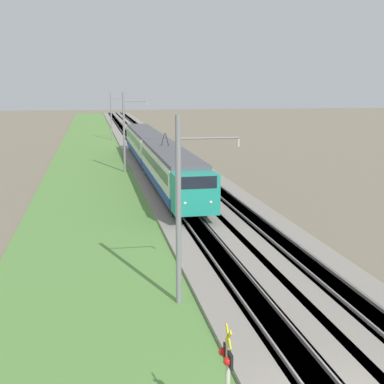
% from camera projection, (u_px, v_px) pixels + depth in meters
% --- Properties ---
extents(ballast_main, '(240.00, 4.40, 0.30)m').
position_uv_depth(ballast_main, '(146.00, 161.00, 62.80)').
color(ballast_main, gray).
rests_on(ballast_main, ground).
extents(ballast_adjacent, '(240.00, 4.40, 0.30)m').
position_uv_depth(ballast_adjacent, '(180.00, 161.00, 63.51)').
color(ballast_adjacent, gray).
rests_on(ballast_adjacent, ground).
extents(track_main, '(240.00, 1.57, 0.45)m').
position_uv_depth(track_main, '(146.00, 161.00, 62.80)').
color(track_main, '#4C4238').
rests_on(track_main, ground).
extents(track_adjacent, '(240.00, 1.57, 0.45)m').
position_uv_depth(track_adjacent, '(180.00, 161.00, 63.51)').
color(track_adjacent, '#4C4238').
rests_on(track_adjacent, ground).
extents(grass_verge, '(240.00, 10.29, 0.12)m').
position_uv_depth(grass_verge, '(96.00, 164.00, 61.76)').
color(grass_verge, '#5B8E42').
rests_on(grass_verge, ground).
extents(passenger_train, '(43.65, 2.94, 4.85)m').
position_uv_depth(passenger_train, '(155.00, 153.00, 53.63)').
color(passenger_train, teal).
rests_on(passenger_train, ground).
extents(crossing_signal_near, '(0.70, 0.23, 3.47)m').
position_uv_depth(crossing_signal_near, '(227.00, 382.00, 12.26)').
color(crossing_signal_near, beige).
rests_on(crossing_signal_near, ground).
extents(catenary_mast_near, '(0.22, 2.56, 7.71)m').
position_uv_depth(catenary_mast_near, '(180.00, 210.00, 21.05)').
color(catenary_mast_near, slate).
rests_on(catenary_mast_near, ground).
extents(catenary_mast_mid, '(0.22, 2.56, 8.24)m').
position_uv_depth(catenary_mast_mid, '(125.00, 132.00, 54.59)').
color(catenary_mast_mid, slate).
rests_on(catenary_mast_mid, ground).
extents(catenary_mast_far, '(0.22, 2.56, 7.76)m').
position_uv_depth(catenary_mast_far, '(112.00, 116.00, 88.23)').
color(catenary_mast_far, slate).
rests_on(catenary_mast_far, ground).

